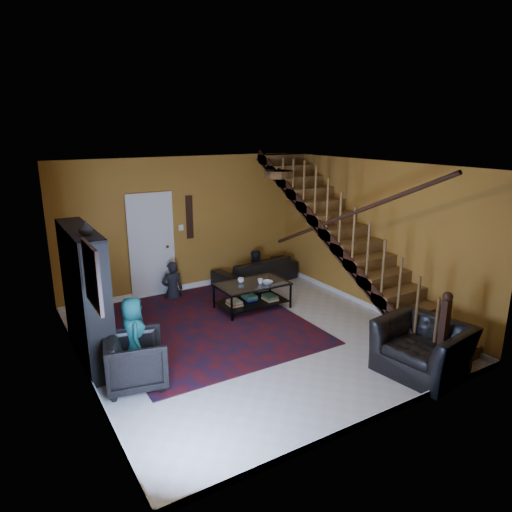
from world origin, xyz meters
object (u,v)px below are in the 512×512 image
(sofa, at_px, (256,271))
(coffee_table, at_px, (252,294))
(armchair_left, at_px, (136,361))
(bookshelf, at_px, (86,298))
(armchair_right, at_px, (423,348))

(sofa, relative_size, coffee_table, 1.43)
(armchair_left, relative_size, coffee_table, 0.59)
(bookshelf, xyz_separation_m, coffee_table, (3.07, 0.43, -0.67))
(bookshelf, bearing_deg, sofa, 23.53)
(bookshelf, bearing_deg, armchair_left, -72.10)
(armchair_left, relative_size, armchair_right, 0.69)
(sofa, relative_size, armchair_left, 2.42)
(bookshelf, relative_size, sofa, 1.04)
(armchair_right, bearing_deg, bookshelf, -134.71)
(armchair_left, bearing_deg, coffee_table, -48.34)
(sofa, relative_size, armchair_right, 1.67)
(armchair_left, distance_m, armchair_right, 3.96)
(armchair_left, height_order, coffee_table, armchair_left)
(coffee_table, bearing_deg, bookshelf, -171.96)
(bookshelf, height_order, armchair_left, bookshelf)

